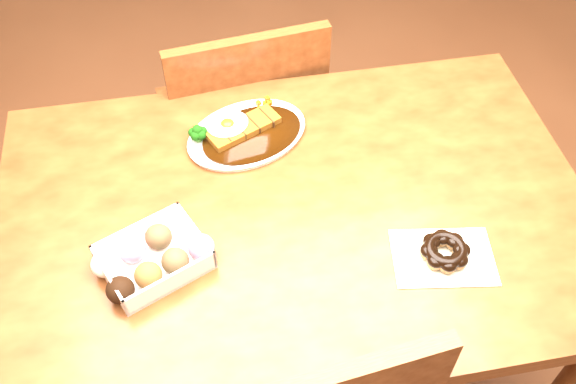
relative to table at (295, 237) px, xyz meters
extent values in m
plane|color=brown|center=(0.00, 0.00, -0.65)|extent=(6.00, 6.00, 0.00)
cube|color=#532510|center=(0.00, 0.00, 0.08)|extent=(1.20, 0.80, 0.04)
cylinder|color=#532510|center=(-0.54, 0.34, -0.30)|extent=(0.06, 0.06, 0.71)
cylinder|color=#532510|center=(0.54, 0.34, -0.30)|extent=(0.06, 0.06, 0.71)
cube|color=#532510|center=(-0.06, 0.60, -0.22)|extent=(0.47, 0.47, 0.04)
cylinder|color=#532510|center=(0.09, 0.79, -0.45)|extent=(0.04, 0.04, 0.41)
cylinder|color=#532510|center=(-0.25, 0.75, -0.45)|extent=(0.04, 0.04, 0.41)
cylinder|color=#532510|center=(0.13, 0.45, -0.45)|extent=(0.04, 0.04, 0.41)
cylinder|color=#532510|center=(-0.21, 0.41, -0.45)|extent=(0.04, 0.04, 0.41)
cube|color=#532510|center=(-0.04, 0.41, 0.02)|extent=(0.40, 0.08, 0.40)
ellipsoid|color=white|center=(-0.07, 0.22, 0.10)|extent=(0.32, 0.28, 0.01)
ellipsoid|color=black|center=(-0.06, 0.21, 0.11)|extent=(0.27, 0.23, 0.01)
cube|color=#6B380C|center=(-0.07, 0.22, 0.12)|extent=(0.17, 0.12, 0.02)
ellipsoid|color=white|center=(-0.11, 0.23, 0.13)|extent=(0.12, 0.11, 0.01)
ellipsoid|color=#FFB214|center=(-0.11, 0.23, 0.13)|extent=(0.03, 0.03, 0.02)
cube|color=white|center=(-0.28, -0.09, 0.12)|extent=(0.23, 0.21, 0.05)
ellipsoid|color=black|center=(-0.35, -0.15, 0.13)|extent=(0.05, 0.05, 0.05)
ellipsoid|color=brown|center=(-0.30, -0.13, 0.13)|extent=(0.05, 0.05, 0.05)
ellipsoid|color=black|center=(-0.25, -0.11, 0.13)|extent=(0.05, 0.05, 0.05)
ellipsoid|color=pink|center=(-0.20, -0.08, 0.13)|extent=(0.05, 0.05, 0.05)
ellipsoid|color=beige|center=(-0.37, -0.09, 0.13)|extent=(0.05, 0.05, 0.05)
ellipsoid|color=pink|center=(-0.32, -0.07, 0.13)|extent=(0.05, 0.05, 0.05)
ellipsoid|color=black|center=(-0.27, -0.05, 0.13)|extent=(0.05, 0.05, 0.05)
cube|color=silver|center=(0.25, -0.17, 0.10)|extent=(0.21, 0.16, 0.00)
torus|color=olive|center=(0.25, -0.17, 0.12)|extent=(0.10, 0.10, 0.03)
torus|color=black|center=(0.25, -0.17, 0.13)|extent=(0.09, 0.09, 0.02)
camera|label=1|loc=(-0.16, -0.80, 1.11)|focal=40.00mm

